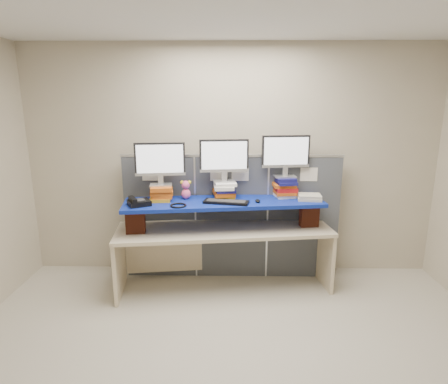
{
  "coord_description": "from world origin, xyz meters",
  "views": [
    {
      "loc": [
        -0.02,
        -2.54,
        2.15
      ],
      "look_at": [
        -0.08,
        1.48,
        1.15
      ],
      "focal_mm": 30.0,
      "sensor_mm": 36.0,
      "label": 1
    }
  ],
  "objects_px": {
    "monitor_center": "(224,158)",
    "monitor_right": "(286,154)",
    "desk": "(224,240)",
    "monitor_left": "(160,161)",
    "keyboard": "(226,202)",
    "desk_phone": "(138,202)",
    "blue_board": "(224,202)"
  },
  "relations": [
    {
      "from": "monitor_center",
      "to": "monitor_right",
      "type": "xyz_separation_m",
      "value": [
        0.7,
        0.09,
        0.04
      ]
    },
    {
      "from": "monitor_right",
      "to": "desk",
      "type": "bearing_deg",
      "value": -170.6
    },
    {
      "from": "desk",
      "to": "monitor_left",
      "type": "xyz_separation_m",
      "value": [
        -0.7,
        0.03,
        0.9
      ]
    },
    {
      "from": "keyboard",
      "to": "desk_phone",
      "type": "distance_m",
      "value": 0.94
    },
    {
      "from": "monitor_center",
      "to": "keyboard",
      "type": "distance_m",
      "value": 0.5
    },
    {
      "from": "monitor_left",
      "to": "monitor_right",
      "type": "height_order",
      "value": "monitor_right"
    },
    {
      "from": "blue_board",
      "to": "monitor_center",
      "type": "height_order",
      "value": "monitor_center"
    },
    {
      "from": "blue_board",
      "to": "monitor_center",
      "type": "relative_size",
      "value": 4.01
    },
    {
      "from": "blue_board",
      "to": "monitor_left",
      "type": "relative_size",
      "value": 4.01
    },
    {
      "from": "blue_board",
      "to": "desk_phone",
      "type": "relative_size",
      "value": 7.66
    },
    {
      "from": "desk_phone",
      "to": "keyboard",
      "type": "bearing_deg",
      "value": -22.02
    },
    {
      "from": "keyboard",
      "to": "desk_phone",
      "type": "height_order",
      "value": "desk_phone"
    },
    {
      "from": "blue_board",
      "to": "desk_phone",
      "type": "xyz_separation_m",
      "value": [
        -0.91,
        -0.2,
        0.05
      ]
    },
    {
      "from": "blue_board",
      "to": "monitor_left",
      "type": "distance_m",
      "value": 0.84
    },
    {
      "from": "desk",
      "to": "monitor_center",
      "type": "distance_m",
      "value": 0.94
    },
    {
      "from": "monitor_center",
      "to": "blue_board",
      "type": "bearing_deg",
      "value": -97.0
    },
    {
      "from": "monitor_center",
      "to": "desk_phone",
      "type": "height_order",
      "value": "monitor_center"
    },
    {
      "from": "desk",
      "to": "blue_board",
      "type": "height_order",
      "value": "blue_board"
    },
    {
      "from": "monitor_left",
      "to": "monitor_center",
      "type": "distance_m",
      "value": 0.71
    },
    {
      "from": "monitor_left",
      "to": "keyboard",
      "type": "xyz_separation_m",
      "value": [
        0.73,
        -0.13,
        -0.42
      ]
    },
    {
      "from": "desk",
      "to": "keyboard",
      "type": "height_order",
      "value": "keyboard"
    },
    {
      "from": "monitor_right",
      "to": "desk_phone",
      "type": "bearing_deg",
      "value": -172.92
    },
    {
      "from": "desk",
      "to": "monitor_right",
      "type": "distance_m",
      "value": 1.21
    },
    {
      "from": "desk_phone",
      "to": "blue_board",
      "type": "bearing_deg",
      "value": -15.55
    },
    {
      "from": "blue_board",
      "to": "desk",
      "type": "bearing_deg",
      "value": 172.69
    },
    {
      "from": "monitor_left",
      "to": "desk_phone",
      "type": "distance_m",
      "value": 0.51
    },
    {
      "from": "blue_board",
      "to": "desk_phone",
      "type": "distance_m",
      "value": 0.93
    },
    {
      "from": "keyboard",
      "to": "monitor_right",
      "type": "bearing_deg",
      "value": 36.28
    },
    {
      "from": "monitor_right",
      "to": "desk_phone",
      "type": "relative_size",
      "value": 1.91
    },
    {
      "from": "desk",
      "to": "blue_board",
      "type": "distance_m",
      "value": 0.45
    },
    {
      "from": "desk",
      "to": "desk_phone",
      "type": "distance_m",
      "value": 1.06
    },
    {
      "from": "desk",
      "to": "keyboard",
      "type": "relative_size",
      "value": 4.86
    }
  ]
}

